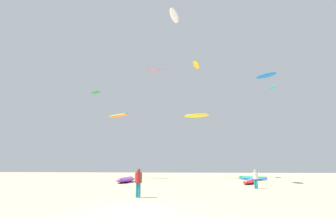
{
  "coord_description": "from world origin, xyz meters",
  "views": [
    {
      "loc": [
        2.53,
        -11.18,
        1.85
      ],
      "look_at": [
        0.0,
        14.24,
        7.84
      ],
      "focal_mm": 26.01,
      "sensor_mm": 36.0,
      "label": 1
    }
  ],
  "objects_px": {
    "kite_aloft_3": "(154,70)",
    "person_midground": "(255,177)",
    "kite_grounded_near": "(249,182)",
    "kite_aloft_1": "(174,16)",
    "kite_grounded_far": "(126,180)",
    "kite_aloft_4": "(96,92)",
    "kite_aloft_7": "(266,76)",
    "person_foreground": "(138,180)",
    "kite_aloft_5": "(196,65)",
    "kite_grounded_mid": "(253,178)",
    "kite_aloft_0": "(273,87)",
    "kite_aloft_6": "(118,116)",
    "kite_aloft_2": "(197,116)"
  },
  "relations": [
    {
      "from": "kite_aloft_5",
      "to": "person_foreground",
      "type": "bearing_deg",
      "value": -99.61
    },
    {
      "from": "kite_aloft_1",
      "to": "kite_aloft_2",
      "type": "bearing_deg",
      "value": 74.75
    },
    {
      "from": "kite_aloft_1",
      "to": "kite_aloft_7",
      "type": "relative_size",
      "value": 0.87
    },
    {
      "from": "kite_aloft_4",
      "to": "kite_aloft_5",
      "type": "height_order",
      "value": "kite_aloft_5"
    },
    {
      "from": "kite_aloft_6",
      "to": "kite_aloft_7",
      "type": "height_order",
      "value": "kite_aloft_7"
    },
    {
      "from": "person_foreground",
      "to": "kite_aloft_6",
      "type": "distance_m",
      "value": 25.82
    },
    {
      "from": "person_midground",
      "to": "kite_aloft_6",
      "type": "height_order",
      "value": "kite_aloft_6"
    },
    {
      "from": "kite_grounded_mid",
      "to": "kite_aloft_0",
      "type": "height_order",
      "value": "kite_aloft_0"
    },
    {
      "from": "kite_grounded_near",
      "to": "kite_aloft_5",
      "type": "xyz_separation_m",
      "value": [
        -4.88,
        13.31,
        19.23
      ]
    },
    {
      "from": "kite_grounded_near",
      "to": "kite_grounded_mid",
      "type": "distance_m",
      "value": 7.57
    },
    {
      "from": "kite_aloft_0",
      "to": "kite_aloft_3",
      "type": "relative_size",
      "value": 0.94
    },
    {
      "from": "kite_grounded_near",
      "to": "kite_aloft_3",
      "type": "xyz_separation_m",
      "value": [
        -12.99,
        16.76,
        20.03
      ]
    },
    {
      "from": "person_midground",
      "to": "kite_aloft_7",
      "type": "height_order",
      "value": "kite_aloft_7"
    },
    {
      "from": "kite_aloft_3",
      "to": "kite_aloft_6",
      "type": "xyz_separation_m",
      "value": [
        -4.87,
        -6.34,
        -10.42
      ]
    },
    {
      "from": "kite_aloft_5",
      "to": "kite_grounded_near",
      "type": "bearing_deg",
      "value": -69.85
    },
    {
      "from": "kite_grounded_near",
      "to": "kite_aloft_7",
      "type": "xyz_separation_m",
      "value": [
        9.2,
        20.41,
        19.38
      ]
    },
    {
      "from": "kite_grounded_near",
      "to": "kite_aloft_1",
      "type": "xyz_separation_m",
      "value": [
        -7.82,
        0.09,
        20.41
      ]
    },
    {
      "from": "person_foreground",
      "to": "kite_aloft_1",
      "type": "height_order",
      "value": "kite_aloft_1"
    },
    {
      "from": "kite_grounded_far",
      "to": "kite_aloft_4",
      "type": "height_order",
      "value": "kite_aloft_4"
    },
    {
      "from": "kite_grounded_mid",
      "to": "kite_aloft_5",
      "type": "xyz_separation_m",
      "value": [
        -6.93,
        6.03,
        19.2
      ]
    },
    {
      "from": "kite_aloft_2",
      "to": "kite_aloft_7",
      "type": "relative_size",
      "value": 1.02
    },
    {
      "from": "kite_grounded_near",
      "to": "kite_aloft_4",
      "type": "relative_size",
      "value": 1.62
    },
    {
      "from": "person_midground",
      "to": "kite_aloft_5",
      "type": "relative_size",
      "value": 0.4
    },
    {
      "from": "person_midground",
      "to": "kite_aloft_6",
      "type": "distance_m",
      "value": 25.15
    },
    {
      "from": "person_foreground",
      "to": "kite_aloft_3",
      "type": "bearing_deg",
      "value": -142.21
    },
    {
      "from": "kite_aloft_0",
      "to": "kite_aloft_1",
      "type": "xyz_separation_m",
      "value": [
        -16.99,
        -16.99,
        4.59
      ]
    },
    {
      "from": "kite_aloft_1",
      "to": "person_midground",
      "type": "bearing_deg",
      "value": -38.54
    },
    {
      "from": "kite_grounded_near",
      "to": "kite_grounded_mid",
      "type": "bearing_deg",
      "value": 74.31
    },
    {
      "from": "kite_aloft_1",
      "to": "kite_aloft_3",
      "type": "relative_size",
      "value": 1.16
    },
    {
      "from": "person_midground",
      "to": "kite_grounded_mid",
      "type": "relative_size",
      "value": 0.4
    },
    {
      "from": "person_foreground",
      "to": "kite_aloft_7",
      "type": "distance_m",
      "value": 41.86
    },
    {
      "from": "kite_aloft_4",
      "to": "kite_aloft_5",
      "type": "relative_size",
      "value": 0.64
    },
    {
      "from": "kite_grounded_far",
      "to": "kite_aloft_4",
      "type": "xyz_separation_m",
      "value": [
        -11.04,
        15.77,
        15.7
      ]
    },
    {
      "from": "kite_aloft_2",
      "to": "kite_aloft_5",
      "type": "bearing_deg",
      "value": 85.88
    },
    {
      "from": "kite_grounded_near",
      "to": "kite_aloft_3",
      "type": "distance_m",
      "value": 29.17
    },
    {
      "from": "person_foreground",
      "to": "kite_grounded_far",
      "type": "distance_m",
      "value": 14.13
    },
    {
      "from": "kite_aloft_3",
      "to": "person_midground",
      "type": "bearing_deg",
      "value": -61.14
    },
    {
      "from": "person_foreground",
      "to": "kite_grounded_mid",
      "type": "relative_size",
      "value": 0.43
    },
    {
      "from": "person_foreground",
      "to": "kite_aloft_5",
      "type": "bearing_deg",
      "value": -159.23
    },
    {
      "from": "kite_aloft_3",
      "to": "kite_aloft_4",
      "type": "bearing_deg",
      "value": 179.17
    },
    {
      "from": "person_midground",
      "to": "kite_aloft_1",
      "type": "height_order",
      "value": "kite_aloft_1"
    },
    {
      "from": "kite_aloft_5",
      "to": "person_midground",
      "type": "bearing_deg",
      "value": -77.42
    },
    {
      "from": "kite_aloft_2",
      "to": "kite_aloft_3",
      "type": "relative_size",
      "value": 1.36
    },
    {
      "from": "kite_aloft_3",
      "to": "kite_grounded_near",
      "type": "bearing_deg",
      "value": -52.22
    },
    {
      "from": "kite_grounded_near",
      "to": "kite_aloft_7",
      "type": "relative_size",
      "value": 1.01
    },
    {
      "from": "kite_aloft_1",
      "to": "kite_aloft_2",
      "type": "height_order",
      "value": "kite_aloft_1"
    },
    {
      "from": "kite_grounded_far",
      "to": "kite_aloft_1",
      "type": "bearing_deg",
      "value": -10.45
    },
    {
      "from": "kite_aloft_6",
      "to": "kite_aloft_7",
      "type": "relative_size",
      "value": 1.12
    },
    {
      "from": "kite_aloft_0",
      "to": "kite_grounded_far",
      "type": "bearing_deg",
      "value": -145.06
    },
    {
      "from": "person_foreground",
      "to": "kite_aloft_1",
      "type": "bearing_deg",
      "value": -156.05
    }
  ]
}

